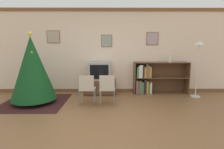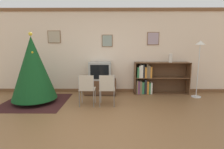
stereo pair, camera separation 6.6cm
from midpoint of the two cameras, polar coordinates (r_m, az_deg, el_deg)
The scene contains 11 objects.
ground_plane at distance 3.49m, azimuth -4.24°, elevation -16.84°, with size 24.00×24.00×0.00m, color brown.
wall_back at distance 5.75m, azimuth -2.63°, elevation 7.57°, with size 8.22×0.11×2.70m.
area_rug at distance 5.30m, azimuth -24.17°, elevation -8.26°, with size 1.69×1.65×0.01m.
christmas_tree at distance 5.11m, azimuth -24.89°, elevation 1.85°, with size 1.17×1.17×1.88m.
tv_console at distance 5.60m, azimuth -4.30°, elevation -4.02°, with size 1.00×0.50×0.48m.
television at distance 5.50m, azimuth -4.37°, elevation 1.19°, with size 0.68×0.49×0.56m.
folding_chair_left at distance 4.48m, azimuth -8.61°, elevation -4.46°, with size 0.40×0.40×0.82m.
folding_chair_right at distance 4.44m, azimuth -2.02°, elevation -4.50°, with size 0.40×0.40×0.82m.
bookshelf at distance 5.75m, azimuth 12.35°, elevation -1.34°, with size 1.72×0.36×1.02m.
vase at distance 5.77m, azimuth 18.07°, elevation 5.18°, with size 0.10×0.10×0.27m.
standing_lamp at distance 5.72m, azimuth 26.12°, elevation 5.99°, with size 0.28×0.28×1.68m.
Camera 1 is at (0.20, -3.12, 1.55)m, focal length 28.00 mm.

